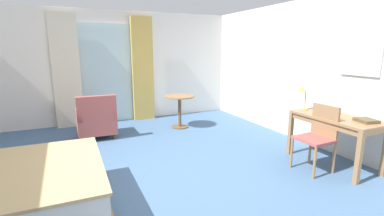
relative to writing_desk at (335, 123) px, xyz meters
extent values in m
cube|color=#426084|center=(-2.51, 0.58, -0.68)|extent=(6.48, 7.35, 0.10)
cube|color=silver|center=(-2.51, 4.00, 0.64)|extent=(6.08, 0.12, 2.54)
cube|color=silver|center=(0.47, 0.58, 0.64)|extent=(0.12, 6.95, 2.54)
cube|color=silver|center=(-2.63, 3.92, 0.48)|extent=(1.21, 0.02, 2.23)
cube|color=beige|center=(-3.45, 3.82, 0.57)|extent=(0.56, 0.10, 2.41)
cube|color=tan|center=(-1.81, 3.82, 0.57)|extent=(0.50, 0.10, 2.41)
cube|color=tan|center=(-3.89, 0.32, -0.12)|extent=(1.36, 1.62, 0.03)
cube|color=olive|center=(0.00, 0.00, 0.08)|extent=(0.60, 1.21, 0.04)
cube|color=olive|center=(0.00, 0.00, 0.02)|extent=(0.56, 1.15, 0.08)
cube|color=olive|center=(0.27, 0.58, -0.29)|extent=(0.06, 0.06, 0.69)
cube|color=olive|center=(-0.27, -0.58, -0.29)|extent=(0.06, 0.06, 0.69)
cube|color=olive|center=(-0.27, 0.57, -0.29)|extent=(0.06, 0.06, 0.69)
cube|color=#9E4C47|center=(-0.45, -0.04, -0.18)|extent=(0.42, 0.45, 0.04)
cube|color=olive|center=(-0.26, -0.03, 0.07)|extent=(0.05, 0.42, 0.45)
cylinder|color=olive|center=(-0.64, 0.16, -0.42)|extent=(0.04, 0.04, 0.44)
cylinder|color=olive|center=(-0.63, -0.24, -0.42)|extent=(0.04, 0.04, 0.44)
cylinder|color=olive|center=(-0.27, 0.17, -0.42)|extent=(0.04, 0.04, 0.44)
cylinder|color=olive|center=(-0.26, -0.23, -0.42)|extent=(0.04, 0.04, 0.44)
cylinder|color=tan|center=(-0.05, 0.54, 0.10)|extent=(0.12, 0.12, 0.02)
cylinder|color=tan|center=(-0.05, 0.54, 0.26)|extent=(0.02, 0.02, 0.29)
cone|color=tan|center=(-0.12, 0.56, 0.44)|extent=(0.18, 0.16, 0.14)
cube|color=brown|center=(0.09, -0.38, 0.11)|extent=(0.26, 0.28, 0.04)
cube|color=#9E4C47|center=(-3.02, 2.83, -0.39)|extent=(0.69, 0.70, 0.29)
cube|color=#9E4C47|center=(-3.02, 2.54, -0.01)|extent=(0.69, 0.12, 0.46)
cube|color=#9E4C47|center=(-2.73, 2.83, -0.16)|extent=(0.10, 0.70, 0.16)
cube|color=#9E4C47|center=(-3.32, 2.83, -0.16)|extent=(0.10, 0.70, 0.16)
cylinder|color=#4C3D2D|center=(-2.74, 3.12, -0.58)|extent=(0.04, 0.04, 0.10)
cylinder|color=#4C3D2D|center=(-3.31, 3.12, -0.58)|extent=(0.04, 0.04, 0.10)
cylinder|color=#4C3D2D|center=(-2.74, 2.54, -0.58)|extent=(0.04, 0.04, 0.10)
cylinder|color=#4C3D2D|center=(-3.30, 2.54, -0.58)|extent=(0.04, 0.04, 0.10)
cylinder|color=olive|center=(-1.30, 2.77, 0.05)|extent=(0.64, 0.64, 0.03)
cylinder|color=brown|center=(-1.30, 2.77, -0.30)|extent=(0.07, 0.07, 0.67)
cylinder|color=brown|center=(-1.30, 2.77, -0.62)|extent=(0.35, 0.35, 0.02)
cube|color=silver|center=(0.39, 0.00, 0.94)|extent=(0.02, 0.59, 0.56)
camera|label=1|loc=(-3.50, -2.64, 1.04)|focal=25.91mm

